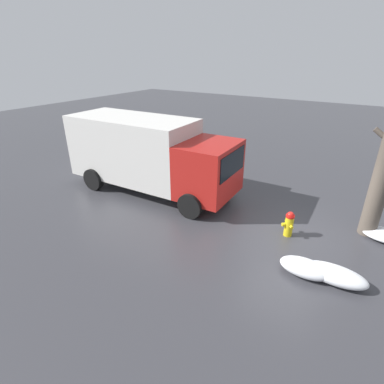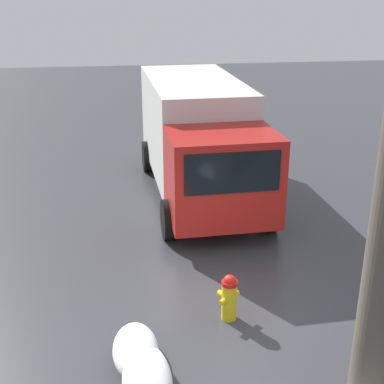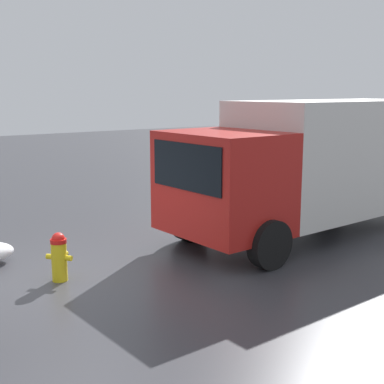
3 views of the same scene
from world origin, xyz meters
name	(u,v)px [view 1 (image 1 of 3)]	position (x,y,z in m)	size (l,w,h in m)	color
ground_plane	(287,235)	(0.00, 0.00, 0.00)	(60.00, 60.00, 0.00)	#38383D
fire_hydrant	(289,223)	(0.00, 0.00, 0.43)	(0.39, 0.41, 0.83)	yellow
tree_trunk	(383,175)	(-2.08, -1.48, 2.00)	(0.80, 0.52, 3.97)	brown
delivery_truck	(148,153)	(5.87, -0.39, 1.61)	(7.04, 2.79, 2.93)	red
snow_pile_curbside	(334,275)	(-1.57, 1.48, 0.21)	(1.56, 0.69, 0.41)	white
snow_pile_by_tree	(305,268)	(-0.89, 1.61, 0.21)	(1.28, 0.68, 0.42)	white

